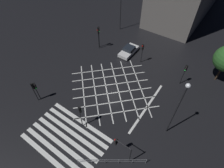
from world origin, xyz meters
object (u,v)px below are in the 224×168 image
street_lamp_east (179,104)px  traffic_light_nw_cross (98,34)px  traffic_light_ne_cross (185,71)px  traffic_light_se_main (122,147)px  traffic_light_nw_main (99,33)px  traffic_light_sw_cross (33,88)px  traffic_light_median_south (80,113)px  traffic_light_sw_main (36,88)px  waiting_car (129,51)px  traffic_light_median_north (142,50)px

street_lamp_east → traffic_light_nw_cross: bearing=152.6°
traffic_light_ne_cross → traffic_light_se_main: bearing=-5.7°
traffic_light_nw_main → traffic_light_sw_cross: traffic_light_nw_main is taller
traffic_light_nw_cross → traffic_light_sw_cross: traffic_light_nw_cross is taller
traffic_light_se_main → traffic_light_median_south: bearing=-5.4°
traffic_light_ne_cross → traffic_light_sw_main: traffic_light_ne_cross is taller
traffic_light_nw_main → traffic_light_sw_cross: size_ratio=1.30×
traffic_light_se_main → street_lamp_east: (2.88, 5.69, 3.12)m
traffic_light_median_south → waiting_car: bearing=10.3°
traffic_light_sw_cross → traffic_light_nw_cross: bearing=2.6°
traffic_light_median_south → waiting_car: size_ratio=0.88×
traffic_light_ne_cross → traffic_light_sw_cross: 20.63m
street_lamp_east → waiting_car: bearing=138.3°
traffic_light_se_main → traffic_light_median_south: 5.97m
traffic_light_median_north → traffic_light_median_south: traffic_light_median_south is taller
traffic_light_se_main → traffic_light_nw_cross: size_ratio=0.92×
traffic_light_nw_main → traffic_light_sw_main: (0.46, -14.05, -0.82)m
traffic_light_median_north → traffic_light_se_main: bearing=21.1°
traffic_light_sw_main → waiting_car: traffic_light_sw_main is taller
traffic_light_se_main → waiting_car: size_ratio=0.81×
traffic_light_nw_main → street_lamp_east: bearing=-27.0°
traffic_light_median_north → street_lamp_east: 13.19m
traffic_light_sw_main → waiting_car: 16.62m
traffic_light_se_main → traffic_light_ne_cross: (1.41, 14.12, 0.15)m
traffic_light_median_south → waiting_car: traffic_light_median_south is taller
traffic_light_nw_main → street_lamp_east: 19.06m
traffic_light_median_south → traffic_light_nw_main: bearing=30.3°
traffic_light_sw_cross → traffic_light_sw_main: 0.29m
traffic_light_median_south → traffic_light_nw_cross: bearing=30.7°
traffic_light_ne_cross → traffic_light_median_south: 15.43m
traffic_light_se_main → street_lamp_east: street_lamp_east is taller
traffic_light_median_south → traffic_light_sw_main: size_ratio=1.18×
traffic_light_se_main → waiting_car: bearing=-61.4°
traffic_light_sw_cross → traffic_light_se_main: bearing=-90.0°
traffic_light_nw_main → waiting_car: (5.18, 1.79, -2.52)m
traffic_light_nw_cross → traffic_light_sw_main: size_ratio=1.17×
traffic_light_sw_cross → street_lamp_east: (16.49, 5.70, 3.22)m
traffic_light_se_main → traffic_light_sw_cross: bearing=0.0°
traffic_light_se_main → traffic_light_median_north: size_ratio=0.95×
traffic_light_se_main → traffic_light_sw_main: 13.50m
street_lamp_east → traffic_light_median_south: bearing=-149.8°
traffic_light_nw_main → traffic_light_sw_main: 14.08m
traffic_light_median_north → traffic_light_sw_cross: bearing=-27.2°
street_lamp_east → traffic_light_se_main: bearing=-116.8°
traffic_light_sw_cross → waiting_car: 16.89m
traffic_light_nw_main → traffic_light_nw_cross: bearing=137.5°
traffic_light_nw_cross → traffic_light_sw_cross: (0.66, -14.58, -0.28)m
traffic_light_sw_main → traffic_light_se_main: bearing=-1.0°
traffic_light_nw_cross → traffic_light_median_south: (8.33, -14.01, 0.02)m
traffic_light_sw_main → waiting_car: (4.73, 15.84, -1.70)m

